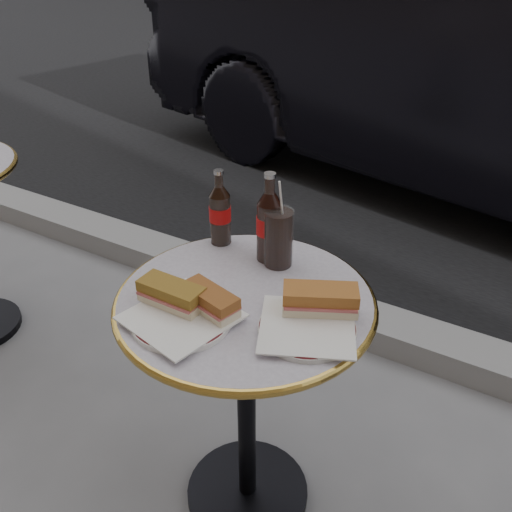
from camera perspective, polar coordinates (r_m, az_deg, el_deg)
The scene contains 12 objects.
ground at distance 1.87m, azimuth -0.85°, elevation -22.72°, with size 80.00×80.00×0.00m, color slate.
curb at distance 2.41m, azimuth 10.40°, elevation -6.55°, with size 40.00×0.20×0.12m, color gray.
bistro_table at distance 1.59m, azimuth -0.95°, elevation -14.96°, with size 0.62×0.62×0.73m, color #BAB2C4, non-canonical shape.
plate_left at distance 1.28m, azimuth -7.46°, elevation -6.32°, with size 0.22×0.22×0.01m, color white.
plate_right at distance 1.25m, azimuth 5.13°, elevation -7.27°, with size 0.21×0.21×0.01m, color silver.
sandwich_left_a at distance 1.30m, azimuth -8.43°, elevation -3.92°, with size 0.15×0.07×0.05m, color olive.
sandwich_left_b at distance 1.27m, azimuth -4.65°, elevation -4.54°, with size 0.14×0.07×0.05m, color brown.
sandwich_right at distance 1.27m, azimuth 6.44°, elevation -4.46°, with size 0.17×0.08×0.06m, color #A46029.
cola_bottle_left at distance 1.52m, azimuth -3.64°, elevation 4.89°, with size 0.06×0.06×0.21m, color black, non-canonical shape.
cola_bottle_right at distance 1.43m, azimuth 1.35°, elevation 3.87°, with size 0.07×0.07×0.24m, color black, non-canonical shape.
cola_glass at distance 1.43m, azimuth 2.26°, elevation 1.85°, with size 0.08×0.08×0.15m, color black.
parked_car at distance 3.71m, azimuth 23.82°, elevation 17.15°, with size 4.61×1.60×1.51m, color black.
Camera 1 is at (0.58, -0.93, 1.52)m, focal length 40.00 mm.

